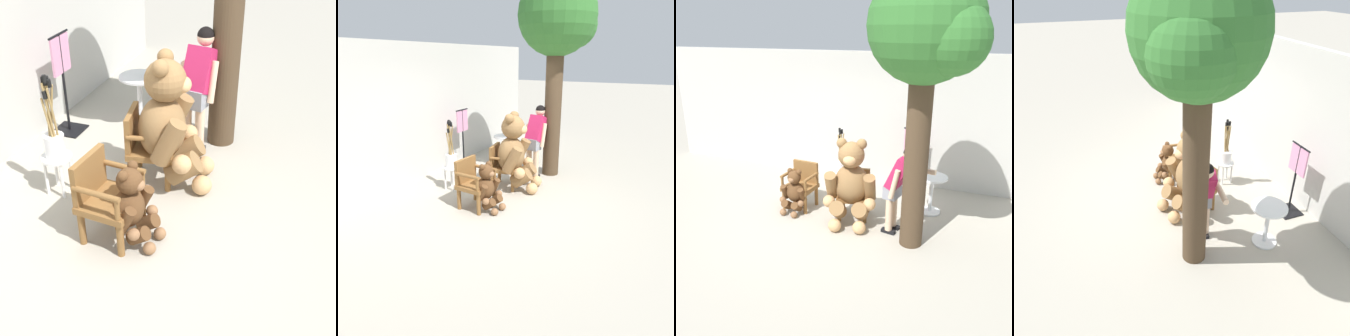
{
  "view_description": "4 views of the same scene",
  "coord_description": "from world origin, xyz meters",
  "views": [
    {
      "loc": [
        -3.75,
        -1.26,
        3.07
      ],
      "look_at": [
        -0.22,
        -0.01,
        0.69
      ],
      "focal_mm": 50.0,
      "sensor_mm": 36.0,
      "label": 1
    },
    {
      "loc": [
        -4.96,
        -2.45,
        2.52
      ],
      "look_at": [
        0.1,
        0.21,
        0.57
      ],
      "focal_mm": 35.0,
      "sensor_mm": 36.0,
      "label": 2
    },
    {
      "loc": [
        2.61,
        -5.33,
        3.26
      ],
      "look_at": [
        0.36,
        0.44,
        0.92
      ],
      "focal_mm": 40.0,
      "sensor_mm": 36.0,
      "label": 3
    },
    {
      "loc": [
        5.12,
        -1.54,
        3.8
      ],
      "look_at": [
        0.34,
        0.23,
        0.77
      ],
      "focal_mm": 35.0,
      "sensor_mm": 36.0,
      "label": 4
    }
  ],
  "objects": [
    {
      "name": "teddy_bear_large",
      "position": [
        0.56,
        0.24,
        0.75
      ],
      "size": [
        0.94,
        0.94,
        1.52
      ],
      "color": "olive",
      "rests_on": "ground"
    },
    {
      "name": "ground_plane",
      "position": [
        0.0,
        0.0,
        0.0
      ],
      "size": [
        60.0,
        60.0,
        0.0
      ],
      "primitive_type": "plane",
      "color": "#A8A091"
    },
    {
      "name": "white_stool",
      "position": [
        -0.05,
        1.33,
        0.36
      ],
      "size": [
        0.34,
        0.34,
        0.46
      ],
      "color": "white",
      "rests_on": "ground"
    },
    {
      "name": "teddy_bear_small",
      "position": [
        -0.55,
        0.22,
        0.41
      ],
      "size": [
        0.51,
        0.5,
        0.85
      ],
      "color": "brown",
      "rests_on": "ground"
    },
    {
      "name": "back_wall",
      "position": [
        0.0,
        2.4,
        1.4
      ],
      "size": [
        10.0,
        0.16,
        2.8
      ],
      "primitive_type": "cube",
      "color": "beige",
      "rests_on": "ground"
    },
    {
      "name": "patio_tree",
      "position": [
        1.77,
        -0.12,
        3.13
      ],
      "size": [
        1.63,
        1.56,
        4.07
      ],
      "color": "#473523",
      "rests_on": "ground"
    },
    {
      "name": "clothing_display_stand",
      "position": [
        1.28,
        1.98,
        0.72
      ],
      "size": [
        0.44,
        0.4,
        1.36
      ],
      "color": "black",
      "rests_on": "ground"
    },
    {
      "name": "wooden_chair_right",
      "position": [
        0.53,
        0.51,
        0.46
      ],
      "size": [
        0.65,
        0.62,
        0.86
      ],
      "color": "brown",
      "rests_on": "ground"
    },
    {
      "name": "person_visitor",
      "position": [
        1.41,
        0.17,
        0.92
      ],
      "size": [
        0.81,
        0.48,
        1.54
      ],
      "color": "black",
      "rests_on": "ground"
    },
    {
      "name": "brush_bucket",
      "position": [
        -0.06,
        1.33,
        0.68
      ],
      "size": [
        0.22,
        0.22,
        0.94
      ],
      "color": "white",
      "rests_on": "white_stool"
    },
    {
      "name": "round_side_table",
      "position": [
        1.81,
        1.13,
        0.45
      ],
      "size": [
        0.56,
        0.56,
        0.72
      ],
      "color": "silver",
      "rests_on": "ground"
    },
    {
      "name": "wooden_chair_left",
      "position": [
        -0.54,
        0.51,
        0.46
      ],
      "size": [
        0.6,
        0.56,
        0.86
      ],
      "color": "brown",
      "rests_on": "ground"
    }
  ]
}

